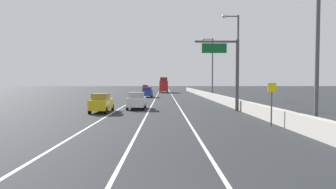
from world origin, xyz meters
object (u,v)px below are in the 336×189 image
object	(u,v)px
car_white_1	(137,101)
speed_advisory_sign	(272,101)
car_yellow_2	(102,103)
car_blue_0	(147,92)
box_truck	(164,86)
overhead_sign_gantry	(230,66)
lamp_post_right_near	(314,23)
car_red_3	(145,88)
lamp_post_right_second	(236,55)
lamp_post_right_third	(211,64)

from	to	relation	value
car_white_1	speed_advisory_sign	bearing A→B (deg)	-51.28
speed_advisory_sign	car_yellow_2	bearing A→B (deg)	145.10
speed_advisory_sign	car_blue_0	world-z (taller)	speed_advisory_sign
speed_advisory_sign	box_truck	distance (m)	66.42
overhead_sign_gantry	lamp_post_right_near	size ratio (longest dim) A/B	0.65
lamp_post_right_near	car_red_3	size ratio (longest dim) A/B	2.83
overhead_sign_gantry	car_white_1	world-z (taller)	overhead_sign_gantry
car_red_3	car_white_1	bearing A→B (deg)	-87.27
car_blue_0	car_yellow_2	distance (m)	29.95
car_white_1	car_red_3	xyz separation A→B (m)	(-3.19, 66.87, 0.10)
lamp_post_right_second	overhead_sign_gantry	bearing A→B (deg)	-109.01
overhead_sign_gantry	car_red_3	size ratio (longest dim) A/B	1.85
lamp_post_right_third	car_white_1	size ratio (longest dim) A/B	2.70
overhead_sign_gantry	car_yellow_2	bearing A→B (deg)	-174.96
lamp_post_right_third	car_red_3	world-z (taller)	lamp_post_right_third
speed_advisory_sign	lamp_post_right_second	world-z (taller)	lamp_post_right_second
lamp_post_right_second	car_yellow_2	distance (m)	17.86
lamp_post_right_near	car_white_1	size ratio (longest dim) A/B	2.70
overhead_sign_gantry	lamp_post_right_near	world-z (taller)	lamp_post_right_near
lamp_post_right_third	lamp_post_right_second	bearing A→B (deg)	-90.10
car_blue_0	box_truck	distance (m)	26.82
car_white_1	lamp_post_right_near	bearing A→B (deg)	-53.04
speed_advisory_sign	lamp_post_right_near	bearing A→B (deg)	-62.62
lamp_post_right_near	car_blue_0	xyz separation A→B (m)	(-12.20, 42.15, -5.50)
speed_advisory_sign	lamp_post_right_third	distance (m)	36.66
overhead_sign_gantry	car_white_1	xyz separation A→B (m)	(-10.10, 2.39, -3.77)
overhead_sign_gantry	car_red_3	xyz separation A→B (m)	(-13.29, 69.26, -3.67)
speed_advisory_sign	car_white_1	bearing A→B (deg)	128.72
overhead_sign_gantry	car_yellow_2	distance (m)	13.87
overhead_sign_gantry	lamp_post_right_third	bearing A→B (deg)	85.29
overhead_sign_gantry	box_truck	size ratio (longest dim) A/B	0.95
lamp_post_right_near	car_blue_0	bearing A→B (deg)	106.15
overhead_sign_gantry	box_truck	xyz separation A→B (m)	(-7.06, 55.23, -2.66)
box_truck	lamp_post_right_third	bearing A→B (deg)	-72.83
speed_advisory_sign	car_white_1	size ratio (longest dim) A/B	0.71
overhead_sign_gantry	speed_advisory_sign	xyz separation A→B (m)	(0.44, -10.76, -2.96)
lamp_post_right_second	lamp_post_right_third	world-z (taller)	same
speed_advisory_sign	overhead_sign_gantry	bearing A→B (deg)	92.36
lamp_post_right_third	lamp_post_right_near	bearing A→B (deg)	-90.35
overhead_sign_gantry	car_yellow_2	world-z (taller)	overhead_sign_gantry
lamp_post_right_third	car_yellow_2	size ratio (longest dim) A/B	2.53
car_white_1	box_truck	bearing A→B (deg)	86.71
lamp_post_right_second	car_white_1	size ratio (longest dim) A/B	2.70
car_white_1	car_yellow_2	xyz separation A→B (m)	(-3.20, -3.56, 0.00)
car_white_1	lamp_post_right_second	bearing A→B (deg)	16.60
lamp_post_right_second	car_white_1	world-z (taller)	lamp_post_right_second
overhead_sign_gantry	car_blue_0	xyz separation A→B (m)	(-10.33, 28.63, -3.71)
overhead_sign_gantry	lamp_post_right_near	xyz separation A→B (m)	(1.87, -13.52, 1.79)
lamp_post_right_second	box_truck	distance (m)	50.25
overhead_sign_gantry	box_truck	bearing A→B (deg)	97.29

